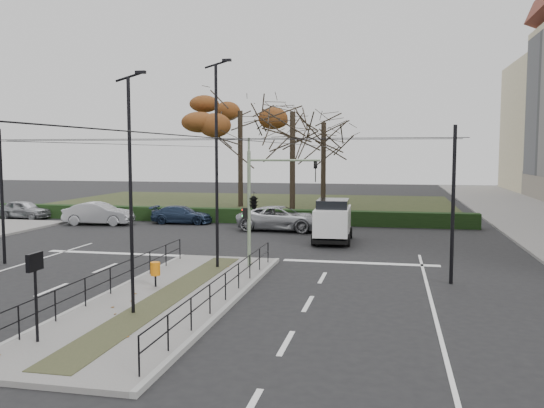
# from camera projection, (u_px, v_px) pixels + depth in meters

# --- Properties ---
(ground) EXTENTS (140.00, 140.00, 0.00)m
(ground) POSITION_uv_depth(u_px,v_px,m) (193.00, 284.00, 21.86)
(ground) COLOR black
(ground) RESTS_ON ground
(median_island) EXTENTS (4.40, 15.00, 0.14)m
(median_island) POSITION_uv_depth(u_px,v_px,m) (168.00, 298.00, 19.42)
(median_island) COLOR slate
(median_island) RESTS_ON ground
(park) EXTENTS (38.00, 26.00, 0.10)m
(park) POSITION_uv_depth(u_px,v_px,m) (247.00, 204.00, 54.27)
(park) COLOR #262F17
(park) RESTS_ON ground
(hedge) EXTENTS (38.00, 1.00, 1.00)m
(hedge) POSITION_uv_depth(u_px,v_px,m) (201.00, 215.00, 41.17)
(hedge) COLOR black
(hedge) RESTS_ON ground
(median_railing) EXTENTS (4.14, 13.24, 0.92)m
(median_railing) POSITION_uv_depth(u_px,v_px,m) (167.00, 272.00, 19.24)
(median_railing) COLOR black
(median_railing) RESTS_ON median_island
(catenary) EXTENTS (20.00, 34.00, 6.00)m
(catenary) POSITION_uv_depth(u_px,v_px,m) (206.00, 191.00, 23.13)
(catenary) COLOR black
(catenary) RESTS_ON ground
(traffic_light) EXTENTS (3.32, 1.89, 4.88)m
(traffic_light) POSITION_uv_depth(u_px,v_px,m) (256.00, 200.00, 24.23)
(traffic_light) COLOR gray
(traffic_light) RESTS_ON median_island
(litter_bin) EXTENTS (0.35, 0.35, 0.90)m
(litter_bin) POSITION_uv_depth(u_px,v_px,m) (155.00, 269.00, 20.70)
(litter_bin) COLOR black
(litter_bin) RESTS_ON median_island
(info_panel) EXTENTS (0.13, 0.60, 2.31)m
(info_panel) POSITION_uv_depth(u_px,v_px,m) (35.00, 272.00, 14.60)
(info_panel) COLOR black
(info_panel) RESTS_ON median_island
(streetlamp_median_near) EXTENTS (0.60, 0.12, 7.19)m
(streetlamp_median_near) POSITION_uv_depth(u_px,v_px,m) (131.00, 192.00, 17.02)
(streetlamp_median_near) COLOR black
(streetlamp_median_near) RESTS_ON median_island
(streetlamp_median_far) EXTENTS (0.72, 0.15, 8.62)m
(streetlamp_median_far) POSITION_uv_depth(u_px,v_px,m) (217.00, 163.00, 23.85)
(streetlamp_median_far) COLOR black
(streetlamp_median_far) RESTS_ON median_island
(parked_car_first) EXTENTS (4.23, 2.10, 1.39)m
(parked_car_first) POSITION_uv_depth(u_px,v_px,m) (24.00, 209.00, 43.01)
(parked_car_first) COLOR #9A9CA1
(parked_car_first) RESTS_ON ground
(parked_car_second) EXTENTS (4.80, 2.07, 1.54)m
(parked_car_second) POSITION_uv_depth(u_px,v_px,m) (99.00, 214.00, 39.41)
(parked_car_second) COLOR #9A9CA1
(parked_car_second) RESTS_ON ground
(parked_car_third) EXTENTS (4.35, 1.98, 1.24)m
(parked_car_third) POSITION_uv_depth(u_px,v_px,m) (182.00, 215.00, 40.09)
(parked_car_third) COLOR #1D2A43
(parked_car_third) RESTS_ON ground
(parked_car_fourth) EXTENTS (5.71, 2.90, 1.55)m
(parked_car_fourth) POSITION_uv_depth(u_px,v_px,m) (281.00, 218.00, 36.57)
(parked_car_fourth) COLOR #9A9CA1
(parked_car_fourth) RESTS_ON ground
(white_van) EXTENTS (2.15, 4.47, 2.37)m
(white_van) POSITION_uv_depth(u_px,v_px,m) (333.00, 220.00, 31.83)
(white_van) COLOR white
(white_van) RESTS_ON ground
(rust_tree) EXTENTS (9.43, 9.43, 11.20)m
(rust_tree) POSITION_uv_depth(u_px,v_px,m) (240.00, 111.00, 50.93)
(rust_tree) COLOR black
(rust_tree) RESTS_ON park
(bare_tree_center) EXTENTS (6.80, 6.80, 9.90)m
(bare_tree_center) POSITION_uv_depth(u_px,v_px,m) (324.00, 129.00, 50.33)
(bare_tree_center) COLOR black
(bare_tree_center) RESTS_ON park
(bare_tree_near) EXTENTS (7.39, 7.39, 10.66)m
(bare_tree_near) POSITION_uv_depth(u_px,v_px,m) (293.00, 119.00, 45.07)
(bare_tree_near) COLOR black
(bare_tree_near) RESTS_ON park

